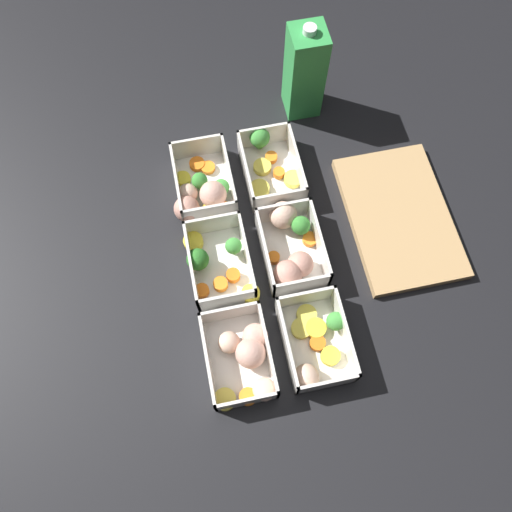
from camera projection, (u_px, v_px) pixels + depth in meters
The scene contains 9 objects.
ground_plane at pixel (256, 260), 0.90m from camera, with size 4.00×4.00×0.00m, color black.
container_near_left at pixel (202, 191), 0.93m from camera, with size 0.16×0.12×0.06m.
container_near_center at pixel (217, 263), 0.87m from camera, with size 0.16×0.12×0.06m.
container_near_right at pixel (245, 357), 0.81m from camera, with size 0.16×0.11×0.06m.
container_far_left at pixel (269, 165), 0.95m from camera, with size 0.16×0.11×0.06m.
container_far_center at pixel (291, 248), 0.88m from camera, with size 0.18×0.11×0.06m.
container_far_right at pixel (315, 345), 0.82m from camera, with size 0.16×0.11×0.06m.
juice_carton at pixel (304, 72), 0.94m from camera, with size 0.07×0.07×0.20m.
cutting_board at pixel (399, 217), 0.92m from camera, with size 0.28×0.18×0.02m.
Camera 1 is at (0.33, -0.07, 0.83)m, focal length 35.00 mm.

